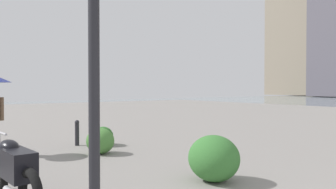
% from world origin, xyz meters
% --- Properties ---
extents(building_highrise, '(11.95, 11.62, 34.77)m').
position_xyz_m(building_highrise, '(44.47, -67.00, 16.35)').
color(building_highrise, gray).
rests_on(building_highrise, ground).
extents(lamppost, '(0.98, 0.28, 3.83)m').
position_xyz_m(lamppost, '(3.10, 1.10, 2.57)').
color(lamppost, '#232328').
rests_on(lamppost, ground).
extents(motorcycle, '(2.17, 0.40, 1.06)m').
position_xyz_m(motorcycle, '(4.40, 1.78, 0.50)').
color(motorcycle, black).
rests_on(motorcycle, ground).
extents(bollard_mid, '(0.13, 0.13, 0.74)m').
position_xyz_m(bollard_mid, '(8.79, -0.90, 0.39)').
color(bollard_mid, '#232328').
rests_on(bollard_mid, ground).
extents(shrub_low, '(0.98, 0.88, 0.83)m').
position_xyz_m(shrub_low, '(3.64, -1.43, 0.42)').
color(shrub_low, '#387533').
rests_on(shrub_low, ground).
extents(shrub_round, '(0.62, 0.56, 0.52)m').
position_xyz_m(shrub_round, '(8.45, -1.55, 0.26)').
color(shrub_round, '#387533').
rests_on(shrub_round, ground).
extents(shrub_wide, '(0.64, 0.58, 0.55)m').
position_xyz_m(shrub_wide, '(8.35, -1.50, 0.27)').
color(shrub_wide, '#2D6628').
rests_on(shrub_wide, ground).
extents(shrub_tall, '(0.77, 0.69, 0.65)m').
position_xyz_m(shrub_tall, '(7.23, -0.90, 0.33)').
color(shrub_tall, '#477F38').
rests_on(shrub_tall, ground).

